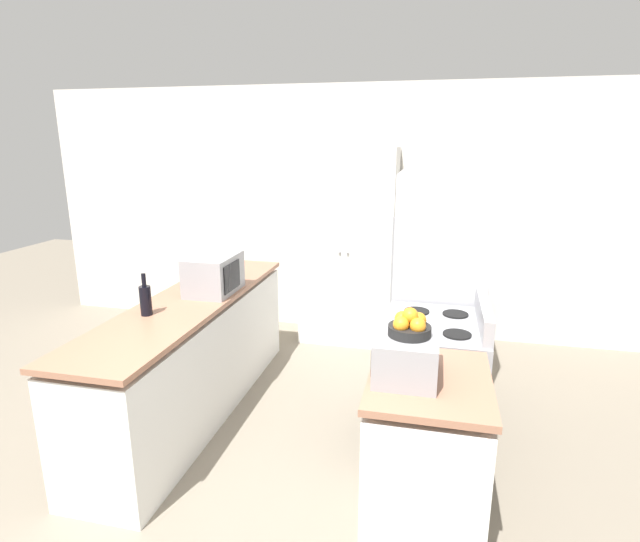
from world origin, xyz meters
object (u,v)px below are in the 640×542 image
object	(u,v)px
refrigerator	(439,288)
microwave	(214,274)
wine_bottle	(146,299)
toaster_oven	(406,356)
pantry_cabinet	(348,247)
fruit_bowl	(410,326)
stove	(432,386)

from	to	relation	value
refrigerator	microwave	xyz separation A→B (m)	(-1.69, -0.50, 0.14)
wine_bottle	toaster_oven	xyz separation A→B (m)	(1.75, -0.51, 0.00)
wine_bottle	toaster_oven	size ratio (longest dim) A/B	0.77
pantry_cabinet	fruit_bowl	bearing A→B (deg)	-73.72
refrigerator	microwave	world-z (taller)	refrigerator
stove	toaster_oven	distance (m)	0.99
refrigerator	microwave	bearing A→B (deg)	-163.41
toaster_oven	refrigerator	bearing A→B (deg)	84.33
wine_bottle	fruit_bowl	xyz separation A→B (m)	(1.76, -0.51, 0.16)
refrigerator	fruit_bowl	world-z (taller)	refrigerator
refrigerator	pantry_cabinet	bearing A→B (deg)	132.03
pantry_cabinet	refrigerator	bearing A→B (deg)	-47.97
toaster_oven	pantry_cabinet	bearing A→B (deg)	106.05
microwave	pantry_cabinet	bearing A→B (deg)	62.77
microwave	toaster_oven	world-z (taller)	microwave
pantry_cabinet	fruit_bowl	distance (m)	2.72
microwave	wine_bottle	world-z (taller)	same
microwave	wine_bottle	distance (m)	0.63
refrigerator	toaster_oven	bearing A→B (deg)	-95.67
pantry_cabinet	fruit_bowl	xyz separation A→B (m)	(0.76, -2.60, 0.18)
wine_bottle	toaster_oven	world-z (taller)	wine_bottle
pantry_cabinet	wine_bottle	world-z (taller)	pantry_cabinet
wine_bottle	fruit_bowl	world-z (taller)	fruit_bowl
pantry_cabinet	wine_bottle	bearing A→B (deg)	-115.54
pantry_cabinet	stove	distance (m)	2.08
microwave	fruit_bowl	distance (m)	1.89
pantry_cabinet	stove	xyz separation A→B (m)	(0.89, -1.81, -0.53)
toaster_oven	fruit_bowl	bearing A→B (deg)	28.72
pantry_cabinet	refrigerator	world-z (taller)	pantry_cabinet
stove	refrigerator	distance (m)	0.91
fruit_bowl	toaster_oven	bearing A→B (deg)	-151.28
refrigerator	fruit_bowl	xyz separation A→B (m)	(-0.15, -1.60, 0.27)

